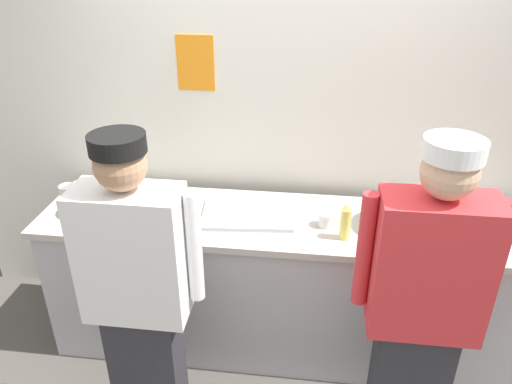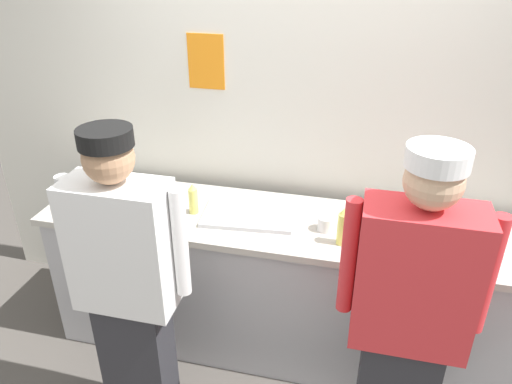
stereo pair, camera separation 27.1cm
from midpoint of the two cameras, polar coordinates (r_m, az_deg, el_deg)
ground_plane at (r=3.16m, az=3.94°, el=-21.49°), size 9.00×9.00×0.00m
wall_back at (r=3.04m, az=7.52°, el=8.64°), size 4.44×0.11×2.82m
prep_counter at (r=3.09m, az=5.40°, el=-10.86°), size 2.83×0.66×0.94m
chef_near_left at (r=2.42m, az=-11.59°, el=-10.68°), size 0.61×0.24×1.70m
chef_center at (r=2.30m, az=20.60°, el=-13.92°), size 0.62×0.24×1.72m
plate_stack_front at (r=3.08m, az=-16.14°, el=-0.53°), size 0.23×0.23×0.10m
plate_stack_rear at (r=2.84m, az=26.52°, el=-5.42°), size 0.23×0.23×0.07m
mixing_bowl_steel at (r=2.79m, az=19.25°, el=-3.91°), size 0.37×0.37×0.12m
sheet_tray at (r=2.85m, az=1.91°, el=-2.63°), size 0.55×0.40×0.02m
squeeze_bottle_primary at (r=2.85m, az=-4.63°, el=-0.89°), size 0.05×0.05×0.19m
squeeze_bottle_secondary at (r=2.62m, az=13.03°, el=-4.07°), size 0.06×0.06×0.21m
ramekin_red_sauce at (r=3.05m, az=-7.08°, el=-0.32°), size 0.09×0.09×0.05m
ramekin_orange_sauce at (r=2.87m, az=-9.96°, el=-2.70°), size 0.10×0.10×0.04m
ramekin_yellow_sauce at (r=3.02m, az=26.62°, el=-3.83°), size 0.09×0.09×0.04m
deli_cup at (r=2.75m, az=10.94°, el=-3.71°), size 0.09×0.09×0.08m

